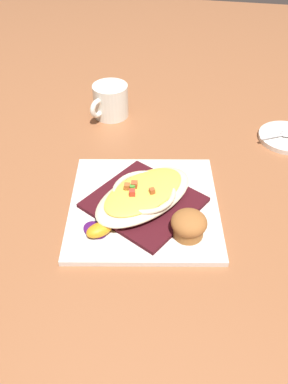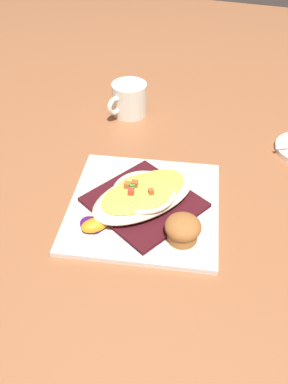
{
  "view_description": "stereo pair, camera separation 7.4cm",
  "coord_description": "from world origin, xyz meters",
  "px_view_note": "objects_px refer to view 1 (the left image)",
  "views": [
    {
      "loc": [
        0.1,
        -0.54,
        0.53
      ],
      "look_at": [
        0.0,
        0.0,
        0.04
      ],
      "focal_mm": 37.92,
      "sensor_mm": 36.0,
      "label": 1
    },
    {
      "loc": [
        0.17,
        -0.53,
        0.53
      ],
      "look_at": [
        0.0,
        0.0,
        0.04
      ],
      "focal_mm": 37.92,
      "sensor_mm": 36.0,
      "label": 2
    }
  ],
  "objects_px": {
    "square_plate": "(144,206)",
    "creamer_saucer": "(286,137)",
    "orange_garnish": "(98,230)",
    "gratin_dish": "(144,194)",
    "coffee_mug": "(110,102)",
    "spoon": "(286,134)",
    "muffin": "(189,225)"
  },
  "relations": [
    {
      "from": "orange_garnish",
      "to": "coffee_mug",
      "type": "height_order",
      "value": "coffee_mug"
    },
    {
      "from": "orange_garnish",
      "to": "coffee_mug",
      "type": "bearing_deg",
      "value": 100.99
    },
    {
      "from": "orange_garnish",
      "to": "creamer_saucer",
      "type": "bearing_deg",
      "value": 47.15
    },
    {
      "from": "orange_garnish",
      "to": "coffee_mug",
      "type": "distance_m",
      "value": 0.41
    },
    {
      "from": "orange_garnish",
      "to": "spoon",
      "type": "relative_size",
      "value": 0.79
    },
    {
      "from": "spoon",
      "to": "gratin_dish",
      "type": "bearing_deg",
      "value": -134.44
    },
    {
      "from": "square_plate",
      "to": "muffin",
      "type": "xyz_separation_m",
      "value": [
        0.09,
        -0.06,
        0.03
      ]
    },
    {
      "from": "gratin_dish",
      "to": "orange_garnish",
      "type": "height_order",
      "value": "gratin_dish"
    },
    {
      "from": "creamer_saucer",
      "to": "orange_garnish",
      "type": "bearing_deg",
      "value": -132.85
    },
    {
      "from": "muffin",
      "to": "creamer_saucer",
      "type": "xyz_separation_m",
      "value": [
        0.19,
        0.35,
        -0.03
      ]
    },
    {
      "from": "gratin_dish",
      "to": "orange_garnish",
      "type": "distance_m",
      "value": 0.11
    },
    {
      "from": "square_plate",
      "to": "spoon",
      "type": "distance_m",
      "value": 0.4
    },
    {
      "from": "gratin_dish",
      "to": "creamer_saucer",
      "type": "distance_m",
      "value": 0.4
    },
    {
      "from": "square_plate",
      "to": "orange_garnish",
      "type": "height_order",
      "value": "orange_garnish"
    },
    {
      "from": "square_plate",
      "to": "muffin",
      "type": "bearing_deg",
      "value": -34.81
    },
    {
      "from": "square_plate",
      "to": "gratin_dish",
      "type": "relative_size",
      "value": 1.17
    },
    {
      "from": "orange_garnish",
      "to": "spoon",
      "type": "xyz_separation_m",
      "value": [
        0.34,
        0.37,
        -0.0
      ]
    },
    {
      "from": "muffin",
      "to": "spoon",
      "type": "distance_m",
      "value": 0.39
    },
    {
      "from": "square_plate",
      "to": "creamer_saucer",
      "type": "xyz_separation_m",
      "value": [
        0.28,
        0.29,
        0.0
      ]
    },
    {
      "from": "orange_garnish",
      "to": "spoon",
      "type": "height_order",
      "value": "orange_garnish"
    },
    {
      "from": "muffin",
      "to": "gratin_dish",
      "type": "bearing_deg",
      "value": 145.23
    },
    {
      "from": "spoon",
      "to": "creamer_saucer",
      "type": "bearing_deg",
      "value": 28.31
    },
    {
      "from": "gratin_dish",
      "to": "coffee_mug",
      "type": "height_order",
      "value": "coffee_mug"
    },
    {
      "from": "square_plate",
      "to": "coffee_mug",
      "type": "relative_size",
      "value": 2.51
    },
    {
      "from": "gratin_dish",
      "to": "coffee_mug",
      "type": "relative_size",
      "value": 2.14
    },
    {
      "from": "square_plate",
      "to": "creamer_saucer",
      "type": "relative_size",
      "value": 2.18
    },
    {
      "from": "coffee_mug",
      "to": "creamer_saucer",
      "type": "xyz_separation_m",
      "value": [
        0.42,
        -0.03,
        -0.03
      ]
    },
    {
      "from": "orange_garnish",
      "to": "coffee_mug",
      "type": "relative_size",
      "value": 0.6
    },
    {
      "from": "square_plate",
      "to": "spoon",
      "type": "height_order",
      "value": "spoon"
    },
    {
      "from": "gratin_dish",
      "to": "spoon",
      "type": "distance_m",
      "value": 0.4
    },
    {
      "from": "muffin",
      "to": "orange_garnish",
      "type": "distance_m",
      "value": 0.16
    },
    {
      "from": "muffin",
      "to": "spoon",
      "type": "bearing_deg",
      "value": 61.25
    }
  ]
}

